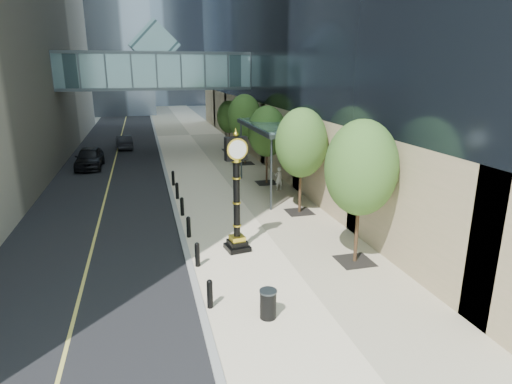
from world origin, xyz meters
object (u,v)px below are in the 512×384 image
Objects in this scene: trash_bin at (268,305)px; pedestrian at (279,178)px; car_near at (89,158)px; street_clock at (237,201)px; car_far at (124,142)px.

pedestrian reaches higher than trash_bin.
trash_bin is at bearing 56.81° from pedestrian.
car_near reaches higher than trash_bin.
trash_bin is at bearing -71.44° from car_near.
pedestrian is (4.71, 8.76, -1.49)m from street_clock.
pedestrian is at bearing -37.89° from car_near.
pedestrian is at bearing 70.95° from trash_bin.
car_near is (-7.73, 24.39, 0.34)m from trash_bin.
car_near reaches higher than car_far.
pedestrian is at bearing 112.66° from car_far.
car_near is 8.63m from car_far.
car_near is at bearing 107.58° from trash_bin.
trash_bin is 15.04m from pedestrian.
car_near is at bearing -53.01° from pedestrian.
pedestrian is 21.12m from car_far.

